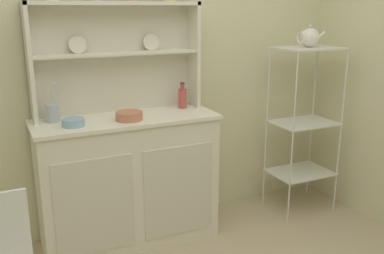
% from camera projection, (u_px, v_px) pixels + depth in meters
% --- Properties ---
extents(wall_back, '(3.84, 0.05, 2.50)m').
position_uv_depth(wall_back, '(131.00, 52.00, 2.93)').
color(wall_back, beige).
rests_on(wall_back, ground).
extents(hutch_cabinet, '(1.17, 0.45, 0.87)m').
position_uv_depth(hutch_cabinet, '(129.00, 179.00, 2.86)').
color(hutch_cabinet, silver).
rests_on(hutch_cabinet, ground).
extents(hutch_shelf_unit, '(1.10, 0.18, 0.71)m').
position_uv_depth(hutch_shelf_unit, '(116.00, 49.00, 2.78)').
color(hutch_shelf_unit, silver).
rests_on(hutch_shelf_unit, hutch_cabinet).
extents(bakers_rack, '(0.46, 0.34, 1.27)m').
position_uv_depth(bakers_rack, '(304.00, 114.00, 3.25)').
color(bakers_rack, silver).
rests_on(bakers_rack, ground).
extents(bowl_mixing_large, '(0.13, 0.13, 0.05)m').
position_uv_depth(bowl_mixing_large, '(73.00, 122.00, 2.54)').
color(bowl_mixing_large, '#8EB2D1').
rests_on(bowl_mixing_large, hutch_cabinet).
extents(bowl_floral_medium, '(0.17, 0.17, 0.05)m').
position_uv_depth(bowl_floral_medium, '(129.00, 116.00, 2.68)').
color(bowl_floral_medium, '#C67556').
rests_on(bowl_floral_medium, hutch_cabinet).
extents(jam_bottle, '(0.06, 0.06, 0.18)m').
position_uv_depth(jam_bottle, '(182.00, 98.00, 2.98)').
color(jam_bottle, '#B74C47').
rests_on(jam_bottle, hutch_cabinet).
extents(utensil_jar, '(0.08, 0.08, 0.24)m').
position_uv_depth(utensil_jar, '(53.00, 113.00, 2.62)').
color(utensil_jar, '#B2B7C6').
rests_on(utensil_jar, hutch_cabinet).
extents(porcelain_teapot, '(0.23, 0.14, 0.16)m').
position_uv_depth(porcelain_teapot, '(310.00, 37.00, 3.10)').
color(porcelain_teapot, white).
rests_on(porcelain_teapot, bakers_rack).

